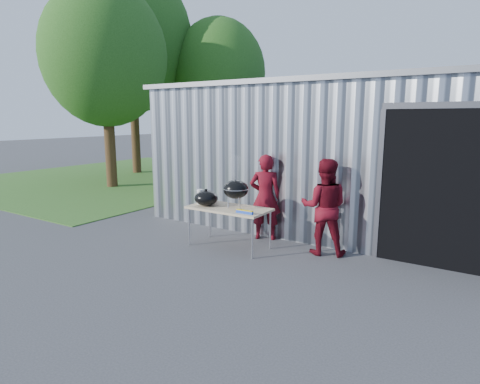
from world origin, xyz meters
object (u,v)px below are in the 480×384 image
Objects in this scene: folding_table at (229,210)px; person_cook at (265,197)px; kettle_grill at (236,185)px; person_bystander at (324,207)px.

folding_table is 0.89× the size of person_cook.
person_cook reaches higher than folding_table.
kettle_grill reaches higher than folding_table.
folding_table is 1.71m from person_bystander.
kettle_grill is 0.56× the size of person_bystander.
kettle_grill is at bearing 17.89° from folding_table.
kettle_grill is 0.86m from person_cook.
kettle_grill is (0.12, 0.04, 0.46)m from folding_table.
person_bystander is at bearing 20.93° from kettle_grill.
person_cook is (0.17, 0.77, -0.33)m from kettle_grill.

